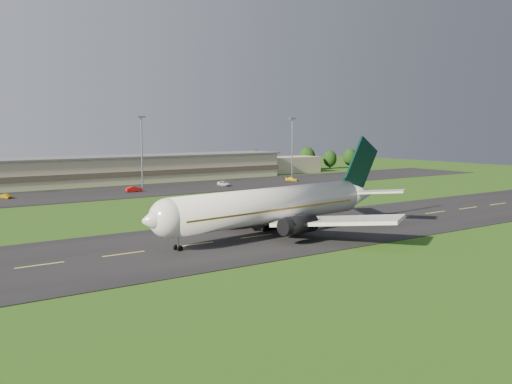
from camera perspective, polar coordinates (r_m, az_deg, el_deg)
ground at (r=96.57m, az=5.43°, el=-3.77°), size 360.00×360.00×0.00m
taxiway at (r=96.56m, az=5.43°, el=-3.74°), size 220.00×30.00×0.10m
apron at (r=157.84m, az=-11.76°, el=0.14°), size 260.00×30.00×0.10m
airliner at (r=91.17m, az=1.73°, el=-1.38°), size 51.18×41.85×15.57m
terminal at (r=182.18m, az=-12.95°, el=2.19°), size 145.00×16.00×8.40m
light_mast_centre at (r=166.30m, az=-11.37°, el=4.85°), size 2.40×1.20×20.35m
light_mast_east at (r=194.99m, az=3.66°, el=5.18°), size 2.40×1.20×20.35m
tree_line at (r=197.52m, az=-9.52°, el=2.80°), size 193.15×8.87×9.29m
service_vehicle_a at (r=149.72m, az=-23.72°, el=-0.37°), size 2.58×3.78×1.20m
service_vehicle_b at (r=154.46m, az=-12.12°, el=0.28°), size 4.43×1.76×1.43m
service_vehicle_c at (r=166.59m, az=-3.26°, el=0.85°), size 2.88×5.26×1.40m
service_vehicle_d at (r=181.71m, az=3.60°, el=1.29°), size 3.90×4.24×1.19m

